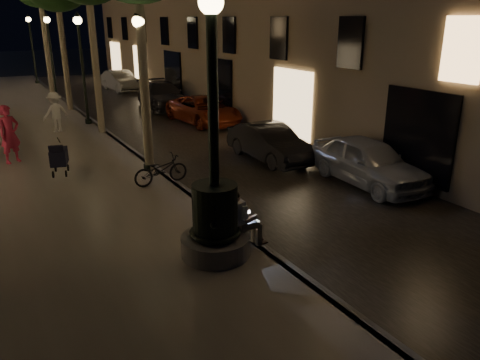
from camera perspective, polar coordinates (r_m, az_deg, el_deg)
ground at (r=21.68m, az=-16.55°, el=5.72°), size 120.00×120.00×0.00m
cobble_lane at (r=22.54m, az=-9.12°, el=6.79°), size 6.00×45.00×0.02m
promenade at (r=21.13m, az=-27.12°, el=4.33°), size 8.00×45.00×0.20m
curb_strip at (r=21.66m, az=-16.57°, el=5.98°), size 0.25×45.00×0.20m
fountain_lamppost at (r=9.21m, az=-3.08°, el=-3.44°), size 1.40×1.40×5.21m
seated_man_laptop at (r=9.61m, az=0.20°, el=-4.56°), size 0.90×0.31×1.27m
lamp_curb_a at (r=14.41m, az=-11.89°, el=12.74°), size 0.36×0.36×4.81m
lamp_curb_b at (r=22.12m, az=-18.79°, el=14.27°), size 0.36×0.36×4.81m
lamp_curb_c at (r=29.98m, az=-22.13°, el=14.93°), size 0.36×0.36×4.81m
lamp_curb_d at (r=37.90m, az=-24.09°, el=15.29°), size 0.36×0.36×4.81m
stroller at (r=15.22m, az=-21.21°, el=2.65°), size 0.66×1.11×1.12m
car_front at (r=14.45m, az=15.34°, el=2.19°), size 1.88×4.19×1.40m
car_second at (r=16.40m, az=3.61°, el=4.58°), size 1.37×3.83×1.26m
car_third at (r=22.43m, az=-4.47°, el=8.52°), size 2.39×4.64×1.25m
car_rear at (r=26.60m, az=-9.43°, el=10.17°), size 2.40×5.03×1.41m
car_fifth at (r=33.67m, az=-14.37°, el=11.64°), size 1.70×4.20×1.36m
pedestrian_red at (r=17.07m, az=-26.28°, el=5.03°), size 0.83×0.72×1.91m
pedestrian_white at (r=21.10m, az=-21.58°, el=7.70°), size 1.20×0.88×1.67m
bicycle at (r=13.61m, az=-9.63°, el=1.24°), size 1.63×0.62×0.85m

